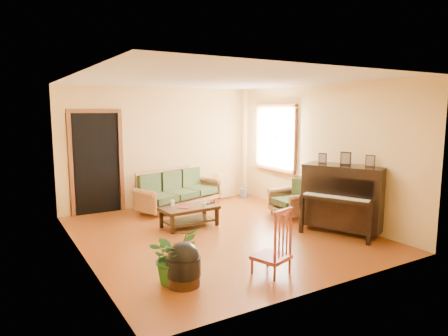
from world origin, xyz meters
TOP-DOWN VIEW (x-y plane):
  - floor at (0.00, 0.00)m, footprint 5.00×5.00m
  - doorway at (-1.45, 2.48)m, footprint 1.08×0.16m
  - window at (2.21, 1.30)m, footprint 0.12×1.36m
  - sofa at (0.16, 1.99)m, footprint 2.13×1.42m
  - coffee_table at (-0.26, 0.63)m, footprint 1.05×0.62m
  - armchair at (1.77, 0.22)m, footprint 0.81×0.85m
  - piano at (1.88, -1.02)m, footprint 1.27×1.54m
  - footstool at (-1.40, -1.56)m, footprint 0.50×0.50m
  - red_chair at (-0.26, -1.81)m, footprint 0.53×0.55m
  - leaning_frame at (1.56, 2.35)m, footprint 0.48×0.16m
  - ceramic_crock at (1.95, 2.17)m, footprint 0.20×0.20m
  - potted_plant at (-1.47, -1.41)m, footprint 0.78×0.73m
  - book at (-0.45, 0.54)m, footprint 0.24×0.25m
  - candle at (-0.51, 0.81)m, footprint 0.09×0.09m
  - glass_jar at (-0.00, 0.55)m, footprint 0.09×0.09m
  - remote at (0.18, 0.65)m, footprint 0.15×0.10m

SIDE VIEW (x-z plane):
  - floor at x=0.00m, z-range 0.00..0.00m
  - ceramic_crock at x=1.95m, z-range 0.00..0.22m
  - coffee_table at x=-0.26m, z-range 0.00..0.37m
  - footstool at x=-1.40m, z-range 0.00..0.40m
  - leaning_frame at x=1.56m, z-range 0.00..0.63m
  - potted_plant at x=-1.47m, z-range 0.00..0.69m
  - remote at x=0.18m, z-range 0.37..0.39m
  - book at x=-0.45m, z-range 0.37..0.39m
  - armchair at x=1.77m, z-range 0.00..0.78m
  - glass_jar at x=0.00m, z-range 0.37..0.43m
  - sofa at x=0.16m, z-range 0.00..0.84m
  - candle at x=-0.51m, z-range 0.37..0.49m
  - red_chair at x=-0.26m, z-range 0.00..0.88m
  - piano at x=1.88m, z-range 0.00..1.18m
  - doorway at x=-1.45m, z-range 0.00..2.05m
  - window at x=2.21m, z-range 0.77..2.23m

